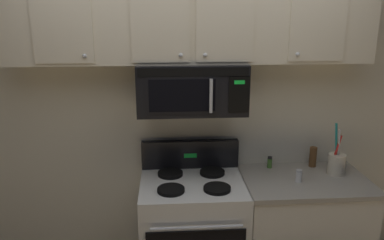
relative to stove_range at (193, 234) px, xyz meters
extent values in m
cube|color=silver|center=(0.00, 0.37, 0.88)|extent=(5.20, 0.10, 2.70)
cube|color=white|center=(0.00, 0.00, -0.02)|extent=(0.76, 0.64, 0.90)
cylinder|color=#B7BABF|center=(0.00, -0.36, 0.27)|extent=(0.61, 0.03, 0.03)
cube|color=black|center=(0.00, 0.28, 0.54)|extent=(0.76, 0.07, 0.22)
cube|color=#19D83F|center=(0.00, 0.24, 0.54)|extent=(0.10, 0.00, 0.04)
cylinder|color=black|center=(-0.16, -0.14, 0.44)|extent=(0.19, 0.19, 0.02)
cylinder|color=black|center=(0.16, -0.14, 0.44)|extent=(0.19, 0.19, 0.02)
cylinder|color=black|center=(-0.16, 0.14, 0.44)|extent=(0.19, 0.19, 0.02)
cylinder|color=black|center=(0.16, 0.14, 0.44)|extent=(0.19, 0.19, 0.02)
cube|color=black|center=(0.00, 0.12, 1.11)|extent=(0.76, 0.39, 0.35)
cube|color=black|center=(0.00, -0.08, 1.25)|extent=(0.73, 0.01, 0.06)
cube|color=black|center=(-0.07, -0.08, 1.09)|extent=(0.49, 0.01, 0.25)
cube|color=black|center=(-0.08, -0.08, 1.09)|extent=(0.44, 0.01, 0.22)
cube|color=black|center=(0.30, -0.08, 1.09)|extent=(0.14, 0.01, 0.25)
cube|color=#19D83F|center=(0.30, -0.08, 1.18)|extent=(0.07, 0.00, 0.03)
cylinder|color=#B7BABF|center=(0.11, -0.10, 1.09)|extent=(0.02, 0.02, 0.23)
cube|color=beige|center=(0.00, 0.15, 1.56)|extent=(2.50, 0.33, 0.55)
cube|color=beige|center=(-0.83, -0.02, 1.56)|extent=(0.38, 0.01, 0.51)
sphere|color=#B7BABF|center=(-0.70, -0.03, 1.35)|extent=(0.03, 0.03, 0.03)
cube|color=beige|center=(-0.21, -0.02, 1.56)|extent=(0.38, 0.01, 0.51)
sphere|color=#B7BABF|center=(-0.08, -0.03, 1.35)|extent=(0.03, 0.03, 0.03)
cube|color=beige|center=(0.21, -0.02, 1.56)|extent=(0.38, 0.01, 0.51)
sphere|color=#B7BABF|center=(0.08, -0.03, 1.35)|extent=(0.03, 0.03, 0.03)
cube|color=beige|center=(0.83, -0.02, 1.56)|extent=(0.38, 0.01, 0.51)
sphere|color=#B7BABF|center=(0.70, -0.03, 1.35)|extent=(0.03, 0.03, 0.03)
cube|color=white|center=(0.84, 0.01, -0.04)|extent=(0.90, 0.62, 0.86)
cube|color=#9E998E|center=(0.84, 0.01, 0.41)|extent=(0.93, 0.65, 0.03)
cylinder|color=beige|center=(1.10, 0.07, 0.51)|extent=(0.13, 0.13, 0.16)
cylinder|color=#BCBCC1|center=(1.10, 0.06, 0.66)|extent=(0.04, 0.04, 0.28)
cylinder|color=red|center=(1.09, 0.06, 0.63)|extent=(0.05, 0.03, 0.23)
cylinder|color=teal|center=(1.10, 0.10, 0.67)|extent=(0.02, 0.09, 0.30)
cylinder|color=olive|center=(1.10, 0.07, 0.63)|extent=(0.04, 0.03, 0.23)
cylinder|color=white|center=(0.77, -0.05, 0.47)|extent=(0.05, 0.05, 0.08)
cylinder|color=#B7BABF|center=(0.77, -0.05, 0.52)|extent=(0.04, 0.04, 0.02)
cylinder|color=brown|center=(0.98, 0.23, 0.51)|extent=(0.06, 0.06, 0.16)
cylinder|color=#4C7F33|center=(0.63, 0.23, 0.47)|extent=(0.04, 0.04, 0.08)
cylinder|color=black|center=(0.63, 0.23, 0.52)|extent=(0.04, 0.04, 0.02)
camera|label=1|loc=(-0.19, -2.60, 1.64)|focal=36.49mm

